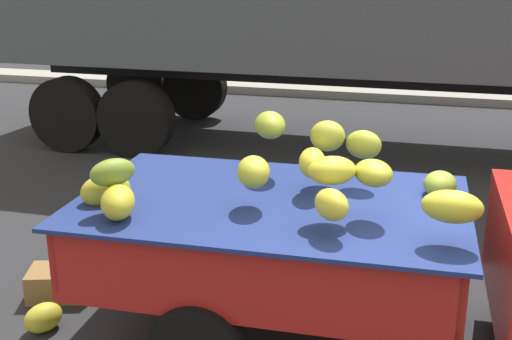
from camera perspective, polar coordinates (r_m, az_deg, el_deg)
curb_strip at (r=13.70m, az=16.02°, el=5.99°), size 80.00×0.80×0.16m
fallen_banana_bunch_near_tailgate at (r=5.46m, az=-17.65°, el=-11.88°), size 0.32×0.37×0.22m
produce_crate at (r=5.92m, az=-16.25°, el=-9.17°), size 0.60×0.50×0.24m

